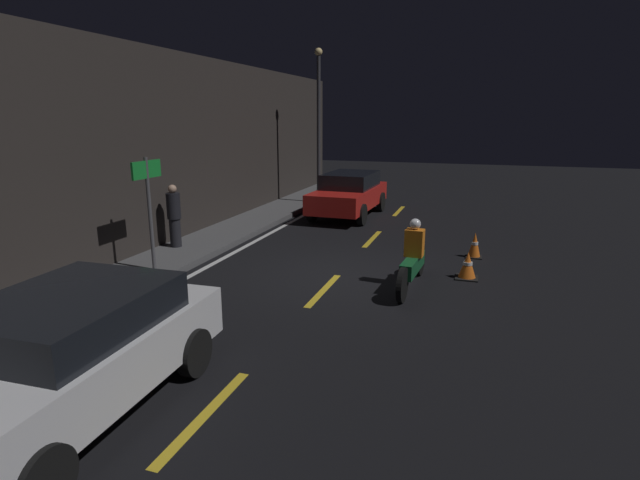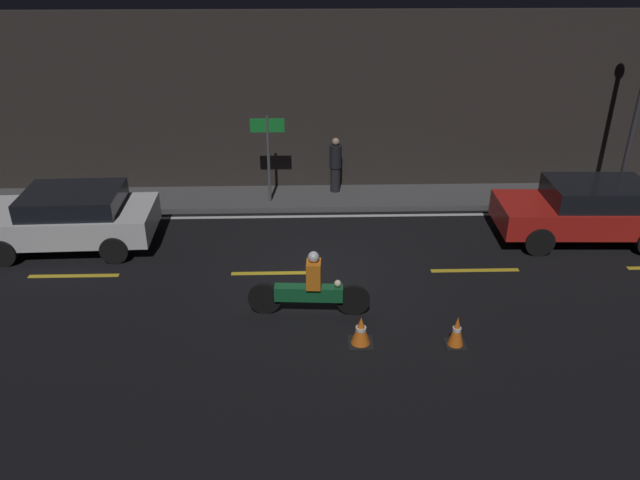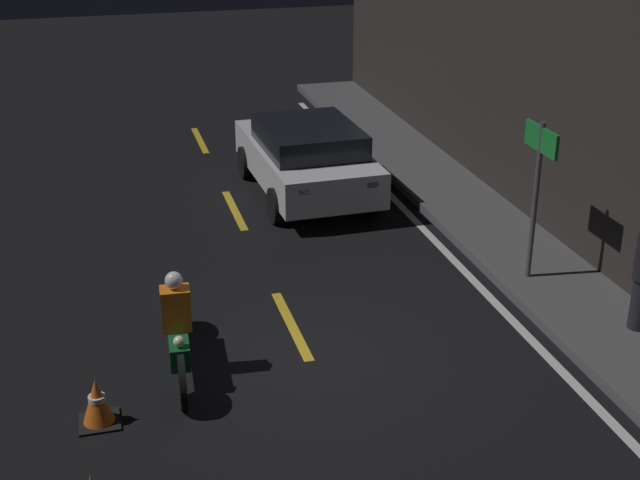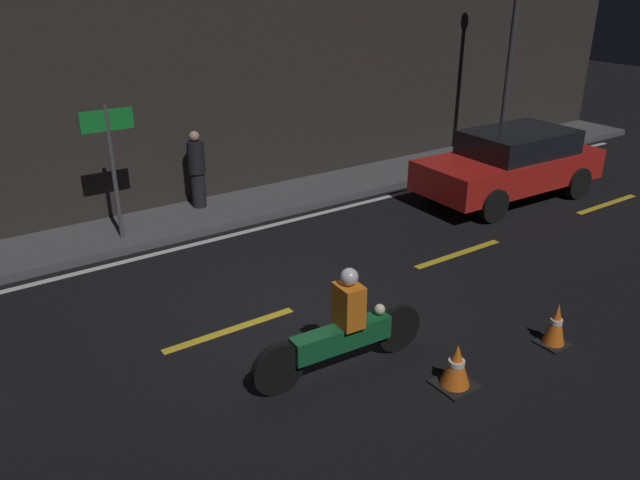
{
  "view_description": "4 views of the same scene",
  "coord_description": "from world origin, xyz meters",
  "px_view_note": "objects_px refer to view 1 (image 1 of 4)",
  "views": [
    {
      "loc": [
        -9.95,
        -2.87,
        3.36
      ],
      "look_at": [
        -0.22,
        0.33,
        0.82
      ],
      "focal_mm": 28.0,
      "sensor_mm": 36.0,
      "label": 1
    },
    {
      "loc": [
        -0.34,
        -12.16,
        6.98
      ],
      "look_at": [
        -0.0,
        0.18,
        0.73
      ],
      "focal_mm": 35.0,
      "sensor_mm": 36.0,
      "label": 2
    },
    {
      "loc": [
        9.61,
        -2.46,
        6.03
      ],
      "look_at": [
        -1.02,
        0.42,
        1.23
      ],
      "focal_mm": 50.0,
      "sensor_mm": 36.0,
      "label": 3
    },
    {
      "loc": [
        -4.19,
        -6.9,
        4.66
      ],
      "look_at": [
        0.47,
        -0.08,
        1.05
      ],
      "focal_mm": 35.0,
      "sensor_mm": 36.0,
      "label": 4
    }
  ],
  "objects_px": {
    "sedan_white": "(64,353)",
    "traffic_cone_mid": "(475,245)",
    "traffic_cone_near": "(468,266)",
    "shop_sign": "(148,192)",
    "street_lamp": "(319,120)",
    "motorcycle": "(413,260)",
    "pedestrian": "(174,216)",
    "taxi_red": "(349,193)"
  },
  "relations": [
    {
      "from": "taxi_red",
      "to": "traffic_cone_mid",
      "type": "bearing_deg",
      "value": 47.76
    },
    {
      "from": "traffic_cone_near",
      "to": "street_lamp",
      "type": "distance_m",
      "value": 9.89
    },
    {
      "from": "sedan_white",
      "to": "street_lamp",
      "type": "xyz_separation_m",
      "value": [
        14.06,
        1.64,
        2.47
      ]
    },
    {
      "from": "taxi_red",
      "to": "traffic_cone_mid",
      "type": "relative_size",
      "value": 6.86
    },
    {
      "from": "taxi_red",
      "to": "motorcycle",
      "type": "distance_m",
      "value": 7.52
    },
    {
      "from": "motorcycle",
      "to": "traffic_cone_near",
      "type": "relative_size",
      "value": 4.2
    },
    {
      "from": "taxi_red",
      "to": "traffic_cone_mid",
      "type": "distance_m",
      "value": 5.97
    },
    {
      "from": "traffic_cone_near",
      "to": "traffic_cone_mid",
      "type": "distance_m",
      "value": 1.76
    },
    {
      "from": "taxi_red",
      "to": "street_lamp",
      "type": "distance_m",
      "value": 3.32
    },
    {
      "from": "taxi_red",
      "to": "motorcycle",
      "type": "height_order",
      "value": "taxi_red"
    },
    {
      "from": "sedan_white",
      "to": "taxi_red",
      "type": "distance_m",
      "value": 12.51
    },
    {
      "from": "motorcycle",
      "to": "taxi_red",
      "type": "bearing_deg",
      "value": 28.34
    },
    {
      "from": "traffic_cone_mid",
      "to": "street_lamp",
      "type": "height_order",
      "value": "street_lamp"
    },
    {
      "from": "taxi_red",
      "to": "traffic_cone_mid",
      "type": "xyz_separation_m",
      "value": [
        -4.13,
        -4.28,
        -0.5
      ]
    },
    {
      "from": "motorcycle",
      "to": "pedestrian",
      "type": "bearing_deg",
      "value": 85.91
    },
    {
      "from": "traffic_cone_mid",
      "to": "street_lamp",
      "type": "relative_size",
      "value": 0.11
    },
    {
      "from": "shop_sign",
      "to": "street_lamp",
      "type": "relative_size",
      "value": 0.42
    },
    {
      "from": "traffic_cone_near",
      "to": "taxi_red",
      "type": "bearing_deg",
      "value": 35.39
    },
    {
      "from": "traffic_cone_mid",
      "to": "sedan_white",
      "type": "bearing_deg",
      "value": 153.01
    },
    {
      "from": "motorcycle",
      "to": "traffic_cone_near",
      "type": "xyz_separation_m",
      "value": [
        0.95,
        -1.04,
        -0.28
      ]
    },
    {
      "from": "sedan_white",
      "to": "traffic_cone_mid",
      "type": "relative_size",
      "value": 6.59
    },
    {
      "from": "traffic_cone_near",
      "to": "shop_sign",
      "type": "xyz_separation_m",
      "value": [
        -1.96,
        6.42,
        1.56
      ]
    },
    {
      "from": "taxi_red",
      "to": "pedestrian",
      "type": "bearing_deg",
      "value": -24.28
    },
    {
      "from": "traffic_cone_mid",
      "to": "street_lamp",
      "type": "distance_m",
      "value": 8.7
    },
    {
      "from": "motorcycle",
      "to": "shop_sign",
      "type": "relative_size",
      "value": 1.01
    },
    {
      "from": "taxi_red",
      "to": "street_lamp",
      "type": "height_order",
      "value": "street_lamp"
    },
    {
      "from": "pedestrian",
      "to": "traffic_cone_mid",
      "type": "bearing_deg",
      "value": -75.38
    },
    {
      "from": "motorcycle",
      "to": "street_lamp",
      "type": "bearing_deg",
      "value": 33.26
    },
    {
      "from": "motorcycle",
      "to": "traffic_cone_near",
      "type": "distance_m",
      "value": 1.44
    },
    {
      "from": "traffic_cone_near",
      "to": "shop_sign",
      "type": "distance_m",
      "value": 6.89
    },
    {
      "from": "traffic_cone_near",
      "to": "pedestrian",
      "type": "xyz_separation_m",
      "value": [
        -0.12,
        7.11,
        0.67
      ]
    },
    {
      "from": "pedestrian",
      "to": "shop_sign",
      "type": "distance_m",
      "value": 2.15
    },
    {
      "from": "traffic_cone_mid",
      "to": "shop_sign",
      "type": "relative_size",
      "value": 0.26
    },
    {
      "from": "sedan_white",
      "to": "traffic_cone_mid",
      "type": "bearing_deg",
      "value": 151.3
    },
    {
      "from": "taxi_red",
      "to": "shop_sign",
      "type": "bearing_deg",
      "value": -14.24
    },
    {
      "from": "pedestrian",
      "to": "shop_sign",
      "type": "bearing_deg",
      "value": -159.45
    },
    {
      "from": "motorcycle",
      "to": "shop_sign",
      "type": "xyz_separation_m",
      "value": [
        -1.01,
        5.38,
        1.27
      ]
    },
    {
      "from": "motorcycle",
      "to": "street_lamp",
      "type": "xyz_separation_m",
      "value": [
        8.39,
        4.77,
        2.67
      ]
    },
    {
      "from": "sedan_white",
      "to": "motorcycle",
      "type": "bearing_deg",
      "value": 149.42
    },
    {
      "from": "traffic_cone_mid",
      "to": "shop_sign",
      "type": "bearing_deg",
      "value": 119.66
    },
    {
      "from": "street_lamp",
      "to": "shop_sign",
      "type": "bearing_deg",
      "value": 176.24
    },
    {
      "from": "sedan_white",
      "to": "pedestrian",
      "type": "relative_size",
      "value": 2.6
    }
  ]
}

